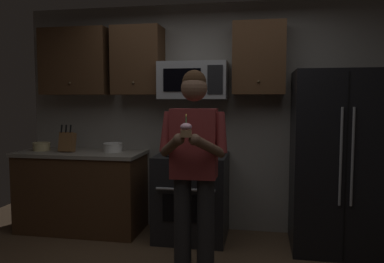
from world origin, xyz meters
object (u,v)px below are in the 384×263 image
at_px(refrigerator, 338,161).
at_px(bowl_large_white, 113,147).
at_px(oven_range, 192,196).
at_px(cupcake, 186,130).
at_px(bowl_small_colored, 42,146).
at_px(microwave, 194,81).
at_px(knife_block, 67,142).
at_px(person, 194,162).

relative_size(refrigerator, bowl_large_white, 8.15).
bearing_deg(oven_range, cupcake, -81.46).
height_order(bowl_small_colored, cupcake, cupcake).
height_order(microwave, bowl_large_white, microwave).
bearing_deg(knife_block, bowl_large_white, 9.42).
relative_size(knife_block, bowl_large_white, 1.45).
bearing_deg(oven_range, microwave, 89.98).
relative_size(oven_range, bowl_small_colored, 4.64).
xyz_separation_m(microwave, person, (0.19, -1.03, -0.72)).
bearing_deg(refrigerator, cupcake, -137.64).
bearing_deg(person, cupcake, -90.00).
distance_m(refrigerator, knife_block, 2.94).
bearing_deg(bowl_small_colored, oven_range, -0.75).
xyz_separation_m(refrigerator, person, (-1.31, -0.87, 0.10)).
xyz_separation_m(oven_range, person, (0.19, -0.91, 0.53)).
bearing_deg(bowl_small_colored, knife_block, -8.43).
bearing_deg(cupcake, person, 90.00).
height_order(bowl_large_white, cupcake, cupcake).
relative_size(oven_range, refrigerator, 0.52).
xyz_separation_m(microwave, bowl_small_colored, (-1.79, -0.10, -0.75)).
relative_size(bowl_large_white, person, 0.13).
relative_size(microwave, cupcake, 4.26).
bearing_deg(refrigerator, oven_range, 178.50).
height_order(refrigerator, bowl_small_colored, refrigerator).
xyz_separation_m(microwave, bowl_large_white, (-0.92, -0.06, -0.75)).
relative_size(microwave, bowl_large_white, 3.35).
xyz_separation_m(knife_block, bowl_small_colored, (-0.36, 0.05, -0.06)).
height_order(refrigerator, knife_block, refrigerator).
bearing_deg(microwave, cupcake, -82.20).
bearing_deg(cupcake, bowl_large_white, 130.64).
bearing_deg(knife_block, person, -28.44).
distance_m(microwave, knife_block, 1.60).
height_order(refrigerator, person, refrigerator).
bearing_deg(person, bowl_small_colored, 154.79).
relative_size(refrigerator, knife_block, 5.63).
relative_size(knife_block, bowl_small_colored, 1.59).
relative_size(oven_range, microwave, 1.26).
bearing_deg(bowl_large_white, knife_block, -170.58).
relative_size(knife_block, cupcake, 1.84).
relative_size(oven_range, person, 0.53).
relative_size(refrigerator, bowl_small_colored, 8.97).
bearing_deg(oven_range, person, -78.44).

